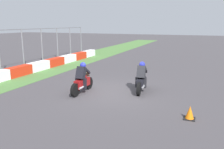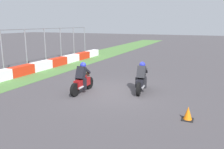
# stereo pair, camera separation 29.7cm
# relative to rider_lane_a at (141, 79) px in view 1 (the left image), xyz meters

# --- Properties ---
(ground_plane) EXTENTS (120.00, 120.00, 0.00)m
(ground_plane) POSITION_rel_rider_lane_a_xyz_m (-0.64, 1.28, -0.62)
(ground_plane) COLOR #454145
(grass_verge) EXTENTS (72.00, 4.06, 0.02)m
(grass_verge) POSITION_rel_rider_lane_a_xyz_m (-0.64, 8.25, -0.62)
(grass_verge) COLOR #507D3D
(grass_verge) RESTS_ON ground_plane
(track_barrier) EXTENTS (23.02, 0.60, 0.64)m
(track_barrier) POSITION_rel_rider_lane_a_xyz_m (-0.64, 8.29, -0.30)
(track_barrier) COLOR red
(track_barrier) RESTS_ON ground_plane
(rider_lane_a) EXTENTS (2.04, 0.57, 1.51)m
(rider_lane_a) POSITION_rel_rider_lane_a_xyz_m (0.00, 0.00, 0.00)
(rider_lane_a) COLOR black
(rider_lane_a) RESTS_ON ground_plane
(rider_lane_b) EXTENTS (2.04, 0.54, 1.51)m
(rider_lane_b) POSITION_rel_rider_lane_a_xyz_m (-1.30, 2.64, 0.00)
(rider_lane_b) COLOR black
(rider_lane_b) RESTS_ON ground_plane
(traffic_cone) EXTENTS (0.40, 0.40, 0.49)m
(traffic_cone) POSITION_rel_rider_lane_a_xyz_m (-2.65, -2.52, -0.40)
(traffic_cone) COLOR black
(traffic_cone) RESTS_ON ground_plane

